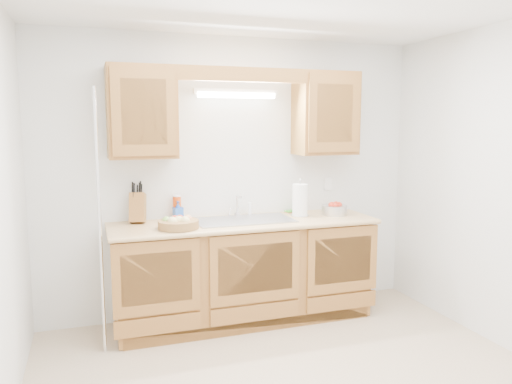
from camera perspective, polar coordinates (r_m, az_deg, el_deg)
name	(u,v)px	position (r m, az deg, el deg)	size (l,w,h in m)	color
room	(301,201)	(3.16, 5.11, -1.00)	(3.52, 3.50, 2.50)	#C7AE90
base_cabinets	(244,272)	(4.44, -1.35, -9.11)	(2.20, 0.60, 0.86)	olive
countertop	(245,223)	(4.32, -1.31, -3.57)	(2.30, 0.63, 0.04)	tan
upper_cabinet_left	(142,112)	(4.22, -12.94, 8.87)	(0.55, 0.33, 0.75)	olive
upper_cabinet_right	(325,114)	(4.69, 7.93, 8.86)	(0.55, 0.33, 0.75)	olive
valance	(244,74)	(4.26, -1.38, 13.29)	(2.20, 0.05, 0.12)	olive
fluorescent_fixture	(236,93)	(4.47, -2.26, 11.19)	(0.76, 0.08, 0.08)	white
sink	(244,229)	(4.35, -1.39, -4.19)	(0.84, 0.46, 0.36)	#9E9EA3
wire_shelf_pole	(100,224)	(3.86, -17.42, -3.49)	(0.03, 0.03, 2.00)	silver
outlet_plate	(328,184)	(4.92, 8.22, 0.92)	(0.08, 0.01, 0.12)	white
fruit_basket	(178,223)	(4.04, -8.87, -3.52)	(0.42, 0.42, 0.10)	brown
knife_block	(138,207)	(4.34, -13.37, -1.73)	(0.17, 0.23, 0.36)	olive
orange_canister	(177,207)	(4.42, -9.01, -1.73)	(0.09, 0.09, 0.22)	#CD3E0B
soap_bottle	(178,211)	(4.38, -8.90, -2.13)	(0.08, 0.08, 0.17)	blue
sponge	(291,211)	(4.73, 4.01, -2.24)	(0.12, 0.09, 0.02)	#CC333F
paper_towel	(300,200)	(4.52, 5.05, -0.96)	(0.18, 0.18, 0.35)	silver
apple_bowl	(334,209)	(4.65, 8.95, -1.95)	(0.29, 0.29, 0.12)	silver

